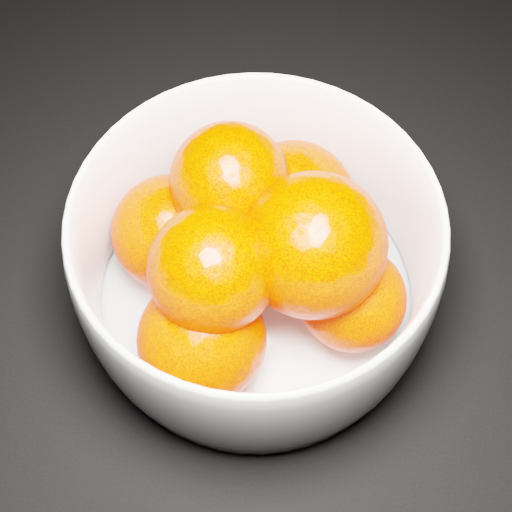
{
  "coord_description": "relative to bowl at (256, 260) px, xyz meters",
  "views": [
    {
      "loc": [
        0.27,
        -0.07,
        0.48
      ],
      "look_at": [
        0.25,
        0.18,
        0.07
      ],
      "focal_mm": 50.0,
      "sensor_mm": 36.0,
      "label": 1
    }
  ],
  "objects": [
    {
      "name": "bowl",
      "position": [
        0.0,
        0.0,
        0.0
      ],
      "size": [
        0.25,
        0.25,
        0.12
      ],
      "rotation": [
        0.0,
        0.0,
        0.09
      ],
      "color": "silver",
      "rests_on": "ground"
    },
    {
      "name": "orange_pile",
      "position": [
        -0.0,
        0.0,
        0.02
      ],
      "size": [
        0.21,
        0.2,
        0.14
      ],
      "color": "#FF2B00",
      "rests_on": "bowl"
    }
  ]
}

